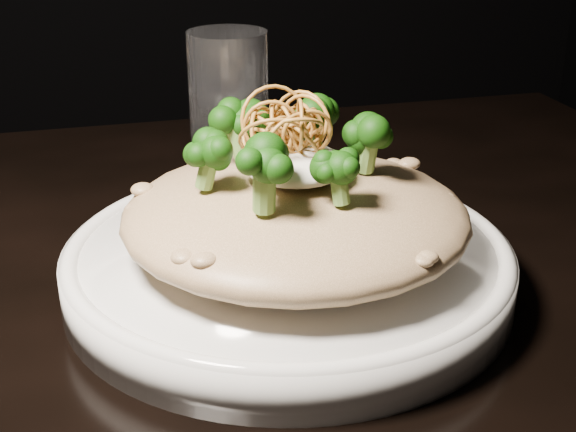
% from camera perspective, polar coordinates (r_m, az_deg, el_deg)
% --- Properties ---
extents(table, '(1.10, 0.80, 0.75)m').
position_cam_1_polar(table, '(0.62, -9.57, -11.92)').
color(table, black).
rests_on(table, ground).
extents(plate, '(0.31, 0.31, 0.03)m').
position_cam_1_polar(plate, '(0.56, 0.00, -3.64)').
color(plate, silver).
rests_on(plate, table).
extents(risotto, '(0.23, 0.23, 0.05)m').
position_cam_1_polar(risotto, '(0.54, 0.54, 0.07)').
color(risotto, brown).
rests_on(risotto, plate).
extents(broccoli, '(0.16, 0.16, 0.06)m').
position_cam_1_polar(broccoli, '(0.52, 0.22, 5.62)').
color(broccoli, black).
rests_on(broccoli, risotto).
extents(cheese, '(0.07, 0.07, 0.02)m').
position_cam_1_polar(cheese, '(0.53, 0.60, 3.67)').
color(cheese, white).
rests_on(cheese, risotto).
extents(shallots, '(0.06, 0.06, 0.04)m').
position_cam_1_polar(shallots, '(0.52, 0.05, 6.91)').
color(shallots, brown).
rests_on(shallots, cheese).
extents(drinking_glass, '(0.10, 0.10, 0.13)m').
position_cam_1_polar(drinking_glass, '(0.77, -4.22, 8.10)').
color(drinking_glass, white).
rests_on(drinking_glass, table).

